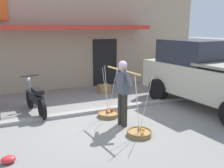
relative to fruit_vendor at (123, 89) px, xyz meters
The scene contains 10 objects.
ground_plane 1.18m from the fruit_vendor, 126.23° to the left, with size 90.00×90.00×0.00m, color gray.
sidewalk_curb 1.59m from the fruit_vendor, 107.55° to the left, with size 20.00×0.24×0.10m, color gray.
fruit_vendor is the anchor object (origin of this frame).
fruit_basket_left_side 1.17m from the fruit_vendor, 96.19° to the left, with size 0.61×0.61×1.45m.
fruit_basket_right_side 1.17m from the fruit_vendor, 83.33° to the right, with size 0.61×0.61×1.45m.
motorcycle_second_in_row 2.71m from the fruit_vendor, 136.79° to the left, with size 0.54×1.81×1.09m.
parked_truck 3.27m from the fruit_vendor, ahead, with size 2.54×4.88×2.10m.
storefront_building 7.15m from the fruit_vendor, 94.62° to the left, with size 13.00×6.00×4.20m.
plastic_litter_bag 3.05m from the fruit_vendor, 164.00° to the right, with size 0.28×0.22×0.14m, color red.
wooden_crate 3.47m from the fruit_vendor, 75.87° to the left, with size 0.44×0.36×0.32m, color olive.
Camera 1 is at (-2.35, -6.03, 2.51)m, focal length 40.02 mm.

